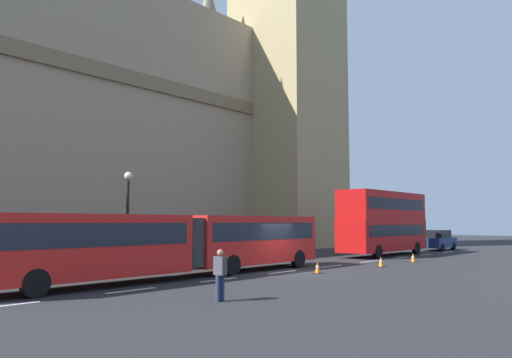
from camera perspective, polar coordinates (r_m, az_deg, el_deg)
ground_plane at (r=26.38m, az=3.75°, el=-10.61°), size 160.00×160.00×0.00m
lane_centre_marking at (r=29.73m, az=8.70°, el=-9.91°), size 39.00×0.16×0.01m
articulated_bus at (r=23.64m, az=-8.52°, el=-6.97°), size 18.28×2.54×2.90m
double_decker_bus at (r=39.80m, az=14.54°, el=-4.65°), size 10.20×2.54×4.90m
sedan_lead at (r=48.91m, az=20.33°, el=-6.64°), size 4.40×1.86×1.85m
traffic_cone_west at (r=25.52m, az=7.12°, el=-10.13°), size 0.36×0.36×0.58m
traffic_cone_middle at (r=29.86m, az=14.23°, el=-9.26°), size 0.36×0.36×0.58m
traffic_cone_east at (r=33.86m, az=17.68°, el=-8.66°), size 0.36×0.36×0.58m
street_lamp at (r=27.23m, az=-14.62°, el=-3.84°), size 0.44×0.44×5.27m
pedestrian_near_cones at (r=16.50m, az=-4.17°, el=-10.80°), size 0.36×0.41×1.69m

